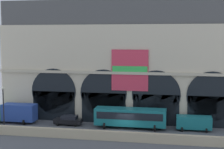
# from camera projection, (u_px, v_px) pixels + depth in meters

# --- Properties ---
(ground_plane) EXTENTS (200.00, 200.00, 0.00)m
(ground_plane) POSITION_uv_depth(u_px,v_px,m) (125.00, 132.00, 50.12)
(ground_plane) COLOR #54565B
(quay_parapet_wall) EXTENTS (90.00, 0.70, 1.29)m
(quay_parapet_wall) POSITION_uv_depth(u_px,v_px,m) (120.00, 136.00, 45.89)
(quay_parapet_wall) COLOR #BCAD8C
(quay_parapet_wall) RESTS_ON ground
(station_building) EXTENTS (44.53, 4.47, 20.18)m
(station_building) POSITION_uv_depth(u_px,v_px,m) (131.00, 63.00, 55.90)
(station_building) COLOR beige
(station_building) RESTS_ON ground
(box_truck_west) EXTENTS (7.50, 2.91, 3.12)m
(box_truck_west) POSITION_uv_depth(u_px,v_px,m) (14.00, 112.00, 55.60)
(box_truck_west) COLOR #2D7A42
(box_truck_west) RESTS_ON ground
(car_midwest) EXTENTS (4.40, 2.22, 1.55)m
(car_midwest) POSITION_uv_depth(u_px,v_px,m) (68.00, 120.00, 54.19)
(car_midwest) COLOR black
(car_midwest) RESTS_ON ground
(bus_center) EXTENTS (11.00, 3.25, 3.10)m
(bus_center) POSITION_uv_depth(u_px,v_px,m) (130.00, 117.00, 52.19)
(bus_center) COLOR #19727A
(bus_center) RESTS_ON ground
(van_mideast) EXTENTS (5.20, 2.48, 2.20)m
(van_mideast) POSITION_uv_depth(u_px,v_px,m) (194.00, 122.00, 50.97)
(van_mideast) COLOR #19727A
(van_mideast) RESTS_ON ground
(street_lamp_quayside) EXTENTS (0.44, 0.44, 6.90)m
(street_lamp_quayside) POSITION_uv_depth(u_px,v_px,m) (3.00, 103.00, 49.43)
(street_lamp_quayside) COLOR black
(street_lamp_quayside) RESTS_ON ground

